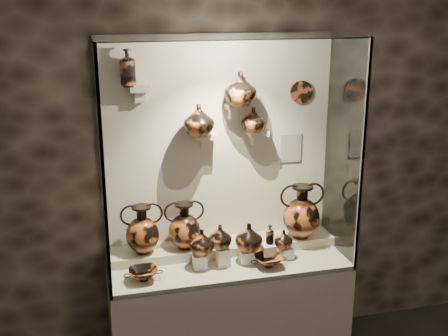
# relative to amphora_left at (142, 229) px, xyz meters

# --- Properties ---
(wall_back) EXTENTS (5.00, 0.02, 3.20)m
(wall_back) POSITION_rel_amphora_left_xyz_m (0.59, 0.17, 0.52)
(wall_back) COLOR #2D231C
(wall_back) RESTS_ON ground
(plinth) EXTENTS (1.70, 0.60, 0.80)m
(plinth) POSITION_rel_amphora_left_xyz_m (0.59, -0.15, -0.68)
(plinth) COLOR beige
(plinth) RESTS_ON floor
(front_tier) EXTENTS (1.68, 0.58, 0.03)m
(front_tier) POSITION_rel_amphora_left_xyz_m (0.59, -0.15, -0.26)
(front_tier) COLOR #C0B495
(front_tier) RESTS_ON plinth
(rear_tier) EXTENTS (1.70, 0.25, 0.10)m
(rear_tier) POSITION_rel_amphora_left_xyz_m (0.59, 0.03, -0.23)
(rear_tier) COLOR #C0B495
(rear_tier) RESTS_ON plinth
(back_panel) EXTENTS (1.70, 0.03, 1.60)m
(back_panel) POSITION_rel_amphora_left_xyz_m (0.59, 0.17, 0.52)
(back_panel) COLOR beige
(back_panel) RESTS_ON plinth
(glass_front) EXTENTS (1.70, 0.01, 1.60)m
(glass_front) POSITION_rel_amphora_left_xyz_m (0.59, -0.44, 0.52)
(glass_front) COLOR white
(glass_front) RESTS_ON plinth
(glass_left) EXTENTS (0.01, 0.60, 1.60)m
(glass_left) POSITION_rel_amphora_left_xyz_m (-0.26, -0.15, 0.52)
(glass_left) COLOR white
(glass_left) RESTS_ON plinth
(glass_right) EXTENTS (0.01, 0.60, 1.60)m
(glass_right) POSITION_rel_amphora_left_xyz_m (1.43, -0.15, 0.52)
(glass_right) COLOR white
(glass_right) RESTS_ON plinth
(glass_top) EXTENTS (1.70, 0.60, 0.01)m
(glass_top) POSITION_rel_amphora_left_xyz_m (0.59, -0.15, 1.32)
(glass_top) COLOR white
(glass_top) RESTS_ON back_panel
(frame_post_left) EXTENTS (0.02, 0.02, 1.60)m
(frame_post_left) POSITION_rel_amphora_left_xyz_m (-0.25, -0.44, 0.52)
(frame_post_left) COLOR gray
(frame_post_left) RESTS_ON plinth
(frame_post_right) EXTENTS (0.02, 0.02, 1.60)m
(frame_post_right) POSITION_rel_amphora_left_xyz_m (1.43, -0.44, 0.52)
(frame_post_right) COLOR gray
(frame_post_right) RESTS_ON plinth
(pedestal_a) EXTENTS (0.09, 0.09, 0.10)m
(pedestal_a) POSITION_rel_amphora_left_xyz_m (0.37, -0.20, -0.20)
(pedestal_a) COLOR silver
(pedestal_a) RESTS_ON front_tier
(pedestal_b) EXTENTS (0.09, 0.09, 0.13)m
(pedestal_b) POSITION_rel_amphora_left_xyz_m (0.54, -0.20, -0.18)
(pedestal_b) COLOR silver
(pedestal_b) RESTS_ON front_tier
(pedestal_c) EXTENTS (0.09, 0.09, 0.09)m
(pedestal_c) POSITION_rel_amphora_left_xyz_m (0.71, -0.20, -0.20)
(pedestal_c) COLOR silver
(pedestal_c) RESTS_ON front_tier
(pedestal_d) EXTENTS (0.09, 0.09, 0.12)m
(pedestal_d) POSITION_rel_amphora_left_xyz_m (0.87, -0.20, -0.19)
(pedestal_d) COLOR silver
(pedestal_d) RESTS_ON front_tier
(pedestal_e) EXTENTS (0.09, 0.09, 0.08)m
(pedestal_e) POSITION_rel_amphora_left_xyz_m (1.01, -0.20, -0.21)
(pedestal_e) COLOR silver
(pedestal_e) RESTS_ON front_tier
(bracket_ul) EXTENTS (0.14, 0.12, 0.04)m
(bracket_ul) POSITION_rel_amphora_left_xyz_m (0.04, 0.09, 0.97)
(bracket_ul) COLOR beige
(bracket_ul) RESTS_ON back_panel
(bracket_ca) EXTENTS (0.14, 0.12, 0.04)m
(bracket_ca) POSITION_rel_amphora_left_xyz_m (0.49, 0.09, 0.62)
(bracket_ca) COLOR beige
(bracket_ca) RESTS_ON back_panel
(bracket_cb) EXTENTS (0.10, 0.12, 0.04)m
(bracket_cb) POSITION_rel_amphora_left_xyz_m (0.69, 0.09, 0.82)
(bracket_cb) COLOR beige
(bracket_cb) RESTS_ON back_panel
(bracket_cc) EXTENTS (0.14, 0.12, 0.04)m
(bracket_cc) POSITION_rel_amphora_left_xyz_m (0.87, 0.09, 0.62)
(bracket_cc) COLOR beige
(bracket_cc) RESTS_ON back_panel
(amphora_left) EXTENTS (0.34, 0.34, 0.36)m
(amphora_left) POSITION_rel_amphora_left_xyz_m (0.00, 0.00, 0.00)
(amphora_left) COLOR #AC5221
(amphora_left) RESTS_ON rear_tier
(amphora_mid) EXTENTS (0.32, 0.32, 0.35)m
(amphora_mid) POSITION_rel_amphora_left_xyz_m (0.30, 0.00, -0.01)
(amphora_mid) COLOR #BD5A21
(amphora_mid) RESTS_ON rear_tier
(amphora_right) EXTENTS (0.39, 0.39, 0.41)m
(amphora_right) POSITION_rel_amphora_left_xyz_m (1.18, -0.02, 0.03)
(amphora_right) COLOR #AC5221
(amphora_right) RESTS_ON rear_tier
(jug_a) EXTENTS (0.23, 0.23, 0.18)m
(jug_a) POSITION_rel_amphora_left_xyz_m (0.38, -0.19, -0.06)
(jug_a) COLOR #AC5221
(jug_a) RESTS_ON pedestal_a
(jug_b) EXTENTS (0.18, 0.18, 0.17)m
(jug_b) POSITION_rel_amphora_left_xyz_m (0.52, -0.19, -0.03)
(jug_b) COLOR #BD5A21
(jug_b) RESTS_ON pedestal_b
(jug_c) EXTENTS (0.23, 0.23, 0.20)m
(jug_c) POSITION_rel_amphora_left_xyz_m (0.72, -0.19, -0.06)
(jug_c) COLOR #AC5221
(jug_c) RESTS_ON pedestal_c
(jug_e) EXTENTS (0.14, 0.14, 0.14)m
(jug_e) POSITION_rel_amphora_left_xyz_m (0.98, -0.20, -0.10)
(jug_e) COLOR #AC5221
(jug_e) RESTS_ON pedestal_e
(lekythos_small) EXTENTS (0.08, 0.08, 0.16)m
(lekythos_small) POSITION_rel_amphora_left_xyz_m (0.88, -0.18, -0.05)
(lekythos_small) COLOR #BD5A21
(lekythos_small) RESTS_ON pedestal_d
(kylix_left) EXTENTS (0.26, 0.23, 0.10)m
(kylix_left) POSITION_rel_amphora_left_xyz_m (-0.03, -0.28, -0.20)
(kylix_left) COLOR #BD5A21
(kylix_left) RESTS_ON front_tier
(kylix_right) EXTENTS (0.30, 0.28, 0.10)m
(kylix_right) POSITION_rel_amphora_left_xyz_m (0.84, -0.30, -0.20)
(kylix_right) COLOR #AC5221
(kylix_right) RESTS_ON front_tier
(lekythos_tall) EXTENTS (0.15, 0.15, 0.28)m
(lekythos_tall) POSITION_rel_amphora_left_xyz_m (-0.04, 0.07, 1.13)
(lekythos_tall) COLOR #AC5221
(lekythos_tall) RESTS_ON bracket_ul
(ovoid_vase_a) EXTENTS (0.24, 0.24, 0.22)m
(ovoid_vase_a) POSITION_rel_amphora_left_xyz_m (0.42, 0.04, 0.75)
(ovoid_vase_a) COLOR #BD5A21
(ovoid_vase_a) RESTS_ON bracket_ca
(ovoid_vase_b) EXTENTS (0.27, 0.27, 0.23)m
(ovoid_vase_b) POSITION_rel_amphora_left_xyz_m (0.72, 0.03, 0.96)
(ovoid_vase_b) COLOR #BD5A21
(ovoid_vase_b) RESTS_ON bracket_cb
(ovoid_vase_c) EXTENTS (0.20, 0.20, 0.18)m
(ovoid_vase_c) POSITION_rel_amphora_left_xyz_m (0.82, 0.06, 0.73)
(ovoid_vase_c) COLOR #BD5A21
(ovoid_vase_c) RESTS_ON bracket_cc
(wall_plate) EXTENTS (0.17, 0.02, 0.17)m
(wall_plate) POSITION_rel_amphora_left_xyz_m (1.21, 0.14, 0.90)
(wall_plate) COLOR #A44420
(wall_plate) RESTS_ON back_panel
(info_placard) EXTENTS (0.16, 0.01, 0.22)m
(info_placard) POSITION_rel_amphora_left_xyz_m (1.15, 0.15, 0.48)
(info_placard) COLOR beige
(info_placard) RESTS_ON back_panel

